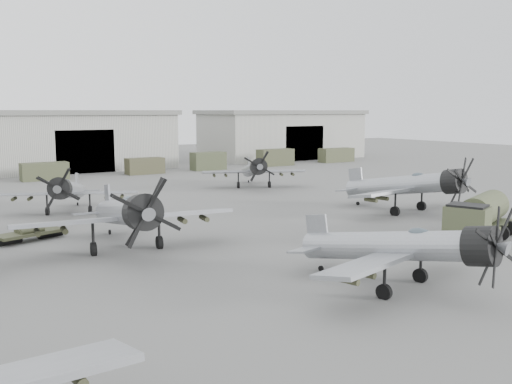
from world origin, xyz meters
The scene contains 14 objects.
ground centered at (0.00, 0.00, 0.00)m, with size 220.00×220.00×0.00m, color #61615F.
hangar_center centered at (0.00, 61.96, 4.37)m, with size 29.00×14.80×8.70m.
hangar_right centered at (38.00, 61.96, 4.37)m, with size 29.00×14.80×8.70m.
support_truck_3 centered at (-6.69, 50.00, 1.10)m, with size 5.64×2.20×2.20m, color #41452D.
support_truck_4 centered at (6.57, 50.00, 1.10)m, with size 5.11×2.20×2.19m, color #41402A.
support_truck_5 centered at (16.41, 50.00, 1.31)m, with size 5.03×2.20×2.61m, color #3E442D.
support_truck_6 centered at (28.34, 50.00, 1.31)m, with size 5.94×2.20×2.63m, color #3F422B.
support_truck_7 centered at (40.89, 50.00, 1.17)m, with size 6.28×2.20×2.33m, color #45482F.
aircraft_near_1 centered at (-2.11, -5.46, 2.16)m, with size 11.90×10.71×4.74m.
aircraft_mid_1 centered at (-10.78, 8.98, 2.44)m, with size 13.52×12.17×5.37m.
aircraft_mid_2 centered at (14.15, 9.13, 2.38)m, with size 13.19×11.87×5.23m.
aircraft_far_0 centered at (-10.49, 23.89, 2.08)m, with size 11.19×10.14×4.57m.
aircraft_far_1 centered at (11.53, 29.74, 2.13)m, with size 11.42×10.36×4.68m.
fuel_tanker centered at (10.24, -0.46, 1.73)m, with size 8.21×5.49×3.01m.
Camera 1 is at (-22.48, -23.98, 8.61)m, focal length 40.00 mm.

